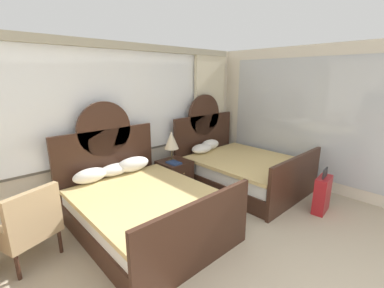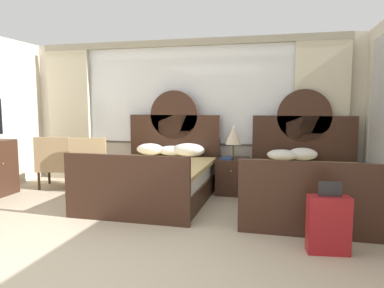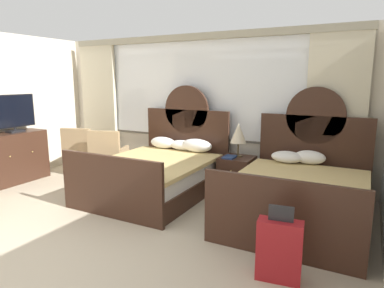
{
  "view_description": "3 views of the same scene",
  "coord_description": "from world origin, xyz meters",
  "px_view_note": "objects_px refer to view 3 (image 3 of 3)",
  "views": [
    {
      "loc": [
        -1.92,
        -0.31,
        2.15
      ],
      "look_at": [
        0.7,
        2.5,
        1.13
      ],
      "focal_mm": 24.28,
      "sensor_mm": 36.0,
      "label": 1
    },
    {
      "loc": [
        1.71,
        -2.64,
        1.5
      ],
      "look_at": [
        0.45,
        2.49,
        0.91
      ],
      "focal_mm": 33.26,
      "sensor_mm": 36.0,
      "label": 2
    },
    {
      "loc": [
        2.86,
        -1.91,
        1.87
      ],
      "look_at": [
        0.7,
        2.2,
        0.98
      ],
      "focal_mm": 31.71,
      "sensor_mm": 36.0,
      "label": 3
    }
  ],
  "objects_px": {
    "table_lamp_on_nightstand": "(238,133)",
    "tv_flatscreen": "(14,113)",
    "book_on_nightstand": "(230,157)",
    "bed_near_window": "(157,173)",
    "armchair_by_window_centre": "(81,150)",
    "armchair_by_window_left": "(108,153)",
    "bed_near_mirror": "(299,195)",
    "suitcase_on_floor": "(279,250)",
    "nightstand_between_beds": "(237,175)",
    "dresser_minibar": "(1,160)"
  },
  "relations": [
    {
      "from": "tv_flatscreen",
      "to": "armchair_by_window_centre",
      "type": "height_order",
      "value": "tv_flatscreen"
    },
    {
      "from": "bed_near_mirror",
      "to": "armchair_by_window_left",
      "type": "xyz_separation_m",
      "value": [
        -3.61,
        0.33,
        0.14
      ]
    },
    {
      "from": "bed_near_window",
      "to": "nightstand_between_beds",
      "type": "distance_m",
      "value": 1.32
    },
    {
      "from": "bed_near_mirror",
      "to": "dresser_minibar",
      "type": "distance_m",
      "value": 5.06
    },
    {
      "from": "book_on_nightstand",
      "to": "suitcase_on_floor",
      "type": "height_order",
      "value": "suitcase_on_floor"
    },
    {
      "from": "table_lamp_on_nightstand",
      "to": "suitcase_on_floor",
      "type": "xyz_separation_m",
      "value": [
        1.25,
        -2.28,
        -0.69
      ]
    },
    {
      "from": "tv_flatscreen",
      "to": "suitcase_on_floor",
      "type": "relative_size",
      "value": 1.12
    },
    {
      "from": "bed_near_window",
      "to": "armchair_by_window_left",
      "type": "xyz_separation_m",
      "value": [
        -1.34,
        0.31,
        0.13
      ]
    },
    {
      "from": "book_on_nightstand",
      "to": "dresser_minibar",
      "type": "distance_m",
      "value": 4.03
    },
    {
      "from": "bed_near_mirror",
      "to": "nightstand_between_beds",
      "type": "xyz_separation_m",
      "value": [
        -1.14,
        0.68,
        -0.05
      ]
    },
    {
      "from": "table_lamp_on_nightstand",
      "to": "armchair_by_window_centre",
      "type": "relative_size",
      "value": 0.6
    },
    {
      "from": "nightstand_between_beds",
      "to": "tv_flatscreen",
      "type": "relative_size",
      "value": 0.72
    },
    {
      "from": "dresser_minibar",
      "to": "armchair_by_window_left",
      "type": "xyz_separation_m",
      "value": [
        1.36,
        1.24,
        0.03
      ]
    },
    {
      "from": "nightstand_between_beds",
      "to": "table_lamp_on_nightstand",
      "type": "height_order",
      "value": "table_lamp_on_nightstand"
    },
    {
      "from": "dresser_minibar",
      "to": "armchair_by_window_centre",
      "type": "xyz_separation_m",
      "value": [
        0.67,
        1.24,
        0.03
      ]
    },
    {
      "from": "dresser_minibar",
      "to": "bed_near_mirror",
      "type": "bearing_deg",
      "value": 10.38
    },
    {
      "from": "book_on_nightstand",
      "to": "suitcase_on_floor",
      "type": "distance_m",
      "value": 2.53
    },
    {
      "from": "bed_near_mirror",
      "to": "book_on_nightstand",
      "type": "height_order",
      "value": "bed_near_mirror"
    },
    {
      "from": "book_on_nightstand",
      "to": "tv_flatscreen",
      "type": "height_order",
      "value": "tv_flatscreen"
    },
    {
      "from": "bed_near_mirror",
      "to": "suitcase_on_floor",
      "type": "relative_size",
      "value": 3.01
    },
    {
      "from": "bed_near_window",
      "to": "armchair_by_window_centre",
      "type": "xyz_separation_m",
      "value": [
        -2.02,
        0.31,
        0.13
      ]
    },
    {
      "from": "bed_near_mirror",
      "to": "armchair_by_window_centre",
      "type": "xyz_separation_m",
      "value": [
        -4.3,
        0.33,
        0.14
      ]
    },
    {
      "from": "table_lamp_on_nightstand",
      "to": "book_on_nightstand",
      "type": "xyz_separation_m",
      "value": [
        -0.08,
        -0.16,
        -0.37
      ]
    },
    {
      "from": "table_lamp_on_nightstand",
      "to": "tv_flatscreen",
      "type": "height_order",
      "value": "tv_flatscreen"
    },
    {
      "from": "nightstand_between_beds",
      "to": "armchair_by_window_centre",
      "type": "height_order",
      "value": "armchair_by_window_centre"
    },
    {
      "from": "table_lamp_on_nightstand",
      "to": "bed_near_mirror",
      "type": "bearing_deg",
      "value": -32.8
    },
    {
      "from": "tv_flatscreen",
      "to": "armchair_by_window_centre",
      "type": "bearing_deg",
      "value": 55.3
    },
    {
      "from": "nightstand_between_beds",
      "to": "armchair_by_window_centre",
      "type": "xyz_separation_m",
      "value": [
        -3.16,
        -0.35,
        0.18
      ]
    },
    {
      "from": "table_lamp_on_nightstand",
      "to": "tv_flatscreen",
      "type": "distance_m",
      "value": 4.04
    },
    {
      "from": "dresser_minibar",
      "to": "armchair_by_window_centre",
      "type": "distance_m",
      "value": 1.41
    },
    {
      "from": "nightstand_between_beds",
      "to": "suitcase_on_floor",
      "type": "relative_size",
      "value": 0.81
    },
    {
      "from": "table_lamp_on_nightstand",
      "to": "armchair_by_window_left",
      "type": "distance_m",
      "value": 2.55
    },
    {
      "from": "nightstand_between_beds",
      "to": "armchair_by_window_left",
      "type": "distance_m",
      "value": 2.51
    },
    {
      "from": "dresser_minibar",
      "to": "tv_flatscreen",
      "type": "bearing_deg",
      "value": 84.93
    },
    {
      "from": "bed_near_mirror",
      "to": "nightstand_between_beds",
      "type": "distance_m",
      "value": 1.33
    },
    {
      "from": "nightstand_between_beds",
      "to": "dresser_minibar",
      "type": "distance_m",
      "value": 4.16
    },
    {
      "from": "armchair_by_window_left",
      "to": "tv_flatscreen",
      "type": "bearing_deg",
      "value": -144.97
    },
    {
      "from": "dresser_minibar",
      "to": "suitcase_on_floor",
      "type": "distance_m",
      "value": 5.12
    },
    {
      "from": "book_on_nightstand",
      "to": "suitcase_on_floor",
      "type": "relative_size",
      "value": 0.35
    },
    {
      "from": "armchair_by_window_centre",
      "to": "suitcase_on_floor",
      "type": "relative_size",
      "value": 1.27
    },
    {
      "from": "suitcase_on_floor",
      "to": "book_on_nightstand",
      "type": "bearing_deg",
      "value": 122.24
    },
    {
      "from": "bed_near_window",
      "to": "tv_flatscreen",
      "type": "relative_size",
      "value": 2.68
    },
    {
      "from": "bed_near_mirror",
      "to": "bed_near_window",
      "type": "bearing_deg",
      "value": 179.66
    },
    {
      "from": "armchair_by_window_centre",
      "to": "suitcase_on_floor",
      "type": "distance_m",
      "value": 4.79
    },
    {
      "from": "nightstand_between_beds",
      "to": "suitcase_on_floor",
      "type": "bearing_deg",
      "value": -60.79
    },
    {
      "from": "bed_near_window",
      "to": "tv_flatscreen",
      "type": "distance_m",
      "value": 2.89
    },
    {
      "from": "bed_near_mirror",
      "to": "armchair_by_window_centre",
      "type": "bearing_deg",
      "value": 175.66
    },
    {
      "from": "bed_near_mirror",
      "to": "armchair_by_window_centre",
      "type": "relative_size",
      "value": 2.36
    },
    {
      "from": "bed_near_window",
      "to": "armchair_by_window_centre",
      "type": "height_order",
      "value": "bed_near_window"
    },
    {
      "from": "dresser_minibar",
      "to": "book_on_nightstand",
      "type": "bearing_deg",
      "value": 21.65
    }
  ]
}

